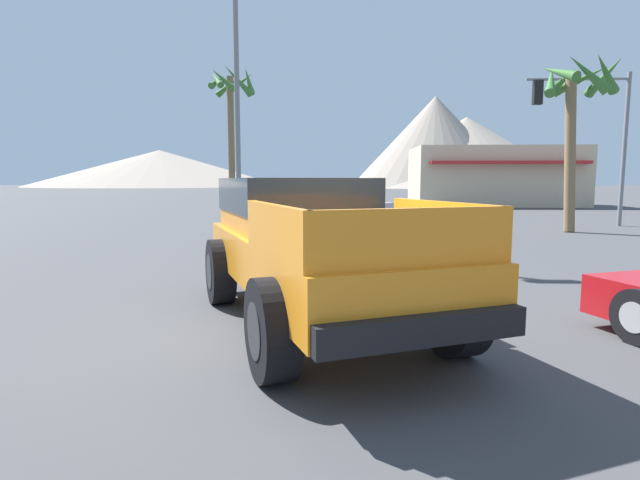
% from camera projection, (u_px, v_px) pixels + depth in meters
% --- Properties ---
extents(ground_plane, '(320.00, 320.00, 0.00)m').
position_uv_depth(ground_plane, '(312.00, 317.00, 6.65)').
color(ground_plane, '#424244').
extents(orange_pickup_truck, '(3.66, 5.50, 1.84)m').
position_uv_depth(orange_pickup_truck, '(308.00, 238.00, 6.50)').
color(orange_pickup_truck, orange).
rests_on(orange_pickup_truck, ground_plane).
extents(parked_car_blue, '(1.96, 4.45, 1.09)m').
position_uv_depth(parked_car_blue, '(275.00, 197.00, 35.44)').
color(parked_car_blue, '#334C9E').
rests_on(parked_car_blue, ground_plane).
extents(parked_car_silver, '(4.07, 4.41, 1.06)m').
position_uv_depth(parked_car_silver, '(353.00, 204.00, 26.17)').
color(parked_car_silver, '#B7BABF').
rests_on(parked_car_silver, ground_plane).
extents(traffic_light_main, '(3.98, 0.38, 5.91)m').
position_uv_depth(traffic_light_main, '(587.00, 120.00, 19.32)').
color(traffic_light_main, slate).
rests_on(traffic_light_main, ground_plane).
extents(street_lamp_post, '(0.90, 0.24, 9.03)m').
position_uv_depth(street_lamp_post, '(236.00, 49.00, 13.37)').
color(street_lamp_post, slate).
rests_on(street_lamp_post, ground_plane).
extents(palm_tree_tall, '(2.59, 2.74, 5.90)m').
position_uv_depth(palm_tree_tall, '(576.00, 101.00, 16.95)').
color(palm_tree_tall, brown).
rests_on(palm_tree_tall, ground_plane).
extents(palm_tree_short, '(2.56, 2.78, 7.71)m').
position_uv_depth(palm_tree_short, '(232.00, 106.00, 26.61)').
color(palm_tree_short, brown).
rests_on(palm_tree_short, ground_plane).
extents(storefront_building, '(11.21, 6.72, 4.06)m').
position_uv_depth(storefront_building, '(494.00, 177.00, 35.24)').
color(storefront_building, beige).
rests_on(storefront_building, ground_plane).
extents(distant_mountain_range, '(141.35, 78.42, 21.15)m').
position_uv_depth(distant_mountain_range, '(331.00, 157.00, 125.95)').
color(distant_mountain_range, gray).
rests_on(distant_mountain_range, ground_plane).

